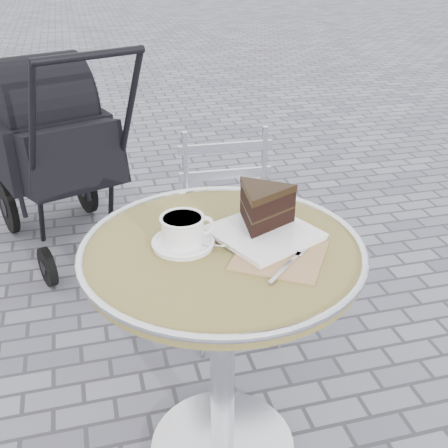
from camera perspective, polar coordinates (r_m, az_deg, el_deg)
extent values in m
cylinder|color=silver|center=(1.87, -0.15, -21.65)|extent=(0.44, 0.44, 0.03)
cylinder|color=silver|center=(1.62, -0.16, -13.63)|extent=(0.07, 0.07, 0.67)
cylinder|color=#A28C58|center=(1.41, -0.18, -2.96)|extent=(0.70, 0.70, 0.03)
torus|color=silver|center=(1.40, -0.18, -2.44)|extent=(0.72, 0.72, 0.02)
cylinder|color=white|center=(1.41, -4.18, -2.00)|extent=(0.15, 0.15, 0.01)
cylinder|color=white|center=(1.39, -4.23, -0.60)|extent=(0.12, 0.12, 0.07)
torus|color=white|center=(1.41, -2.00, -0.19)|extent=(0.05, 0.02, 0.05)
cylinder|color=beige|center=(1.38, -4.28, 0.52)|extent=(0.10, 0.10, 0.01)
cube|color=#A07858|center=(1.37, 5.69, -3.17)|extent=(0.29, 0.29, 0.00)
cube|color=white|center=(1.45, 4.07, -0.98)|extent=(0.30, 0.30, 0.01)
cylinder|color=silver|center=(2.05, -2.32, -9.18)|extent=(0.02, 0.02, 0.40)
cylinder|color=silver|center=(2.11, 5.84, -8.15)|extent=(0.02, 0.02, 0.40)
cylinder|color=silver|center=(2.30, -3.56, -4.70)|extent=(0.02, 0.02, 0.40)
cylinder|color=silver|center=(2.35, 3.73, -3.91)|extent=(0.02, 0.02, 0.40)
cube|color=silver|center=(2.08, 0.97, -1.66)|extent=(0.37, 0.37, 0.02)
cube|color=black|center=(2.78, -16.48, 6.84)|extent=(0.62, 0.77, 0.41)
cylinder|color=black|center=(2.13, -13.51, 16.31)|extent=(0.41, 0.17, 0.03)
cylinder|color=black|center=(2.63, -17.49, -4.16)|extent=(0.09, 0.18, 0.18)
cylinder|color=black|center=(2.75, -9.15, -1.65)|extent=(0.09, 0.18, 0.18)
cylinder|color=black|center=(3.14, -21.09, 1.66)|extent=(0.13, 0.28, 0.28)
cylinder|color=black|center=(3.24, -13.91, 3.60)|extent=(0.13, 0.28, 0.28)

